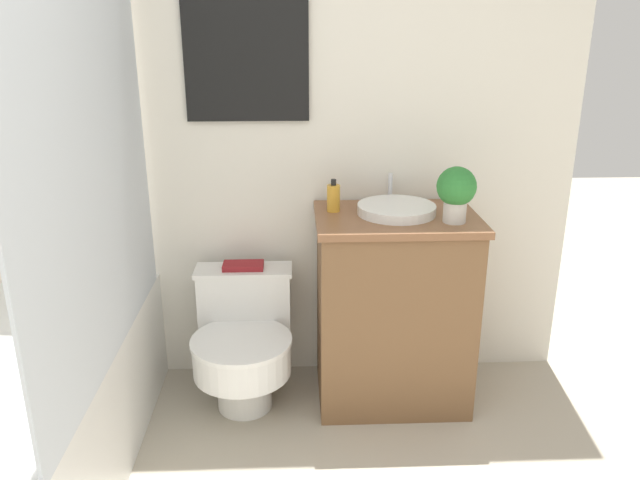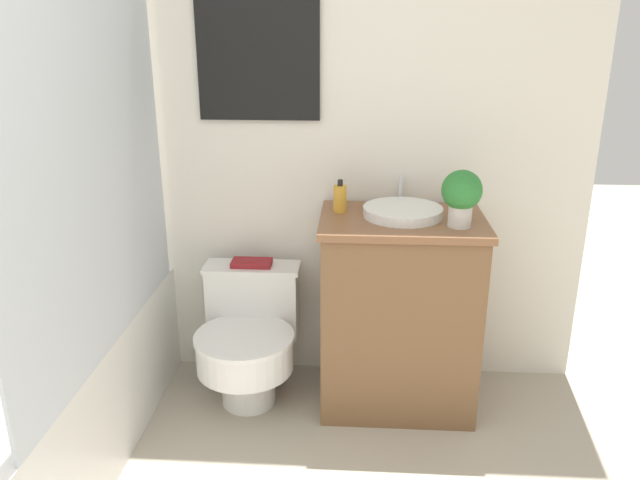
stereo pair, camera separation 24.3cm
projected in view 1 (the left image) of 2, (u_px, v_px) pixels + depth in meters
The scene contains 8 objects.
wall_back at pixel (229, 113), 2.72m from camera, with size 3.11×0.07×2.50m.
shower_area at pixel (32, 407), 2.28m from camera, with size 0.70×1.49×1.98m.
toilet at pixel (244, 341), 2.75m from camera, with size 0.44×0.55×0.59m.
vanity at pixel (393, 309), 2.75m from camera, with size 0.68×0.49×0.87m.
sink at pixel (396, 209), 2.62m from camera, with size 0.33×0.37×0.13m.
soap_bottle at pixel (333, 198), 2.65m from camera, with size 0.06×0.06×0.14m.
potted_plant at pixel (456, 190), 2.48m from camera, with size 0.16×0.16×0.23m.
book_on_tank at pixel (243, 266), 2.79m from camera, with size 0.18×0.10×0.02m.
Camera 1 is at (0.28, -0.61, 1.63)m, focal length 35.00 mm.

